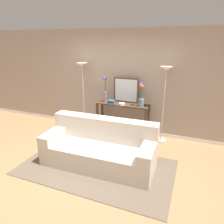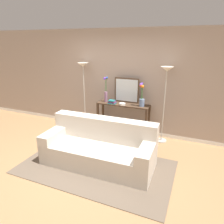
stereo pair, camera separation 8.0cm
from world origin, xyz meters
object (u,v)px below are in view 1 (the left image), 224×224
Objects in this scene: wall_mirror at (126,90)px; floor_lamp_left at (83,78)px; console_table at (123,114)px; couch at (100,149)px; fruit_bowl at (122,104)px; floor_lamp_right at (165,84)px; vase_short_flowers at (141,96)px; vase_tall_flowers at (105,91)px; book_row_under_console at (110,131)px; book_stack at (112,102)px.

floor_lamp_left is at bearing -174.55° from wall_mirror.
wall_mirror is at bearing 78.80° from console_table.
fruit_bowl is (-0.01, 1.32, 0.55)m from couch.
floor_lamp_right is 3.18× the size of vase_short_flowers.
floor_lamp_left reaches higher than vase_short_flowers.
vase_tall_flowers reaches higher than vase_short_flowers.
console_table is at bearing -101.20° from wall_mirror.
fruit_bowl is 0.90m from book_row_under_console.
vase_tall_flowers is at bearing -2.16° from floor_lamp_left.
book_row_under_console is at bearing 104.75° from couch.
floor_lamp_left is (-1.16, 1.47, 1.09)m from couch.
book_stack is at bearing -25.87° from vase_tall_flowers.
vase_short_flowers is at bearing -3.43° from console_table.
book_stack is at bearing 102.37° from couch.
vase_tall_flowers is 0.56m from fruit_bowl.
couch is 1.21× the size of floor_lamp_left.
book_stack is 0.54× the size of book_row_under_console.
fruit_bowl is 0.28m from book_stack.
vase_short_flowers is 3.73× the size of fruit_bowl.
book_row_under_console is (-0.36, 0.11, -0.81)m from fruit_bowl.
wall_mirror is 0.53m from vase_tall_flowers.
floor_lamp_right is 1.49m from vase_tall_flowers.
console_table is at bearing 176.57° from vase_short_flowers.
vase_tall_flowers is (0.65, -0.02, -0.30)m from floor_lamp_left.
floor_lamp_right is 2.78× the size of vase_tall_flowers.
vase_short_flowers is 2.71× the size of book_stack.
vase_short_flowers reaches higher than couch.
book_stack is at bearing -161.18° from console_table.
floor_lamp_left is 1.27m from fruit_bowl.
wall_mirror is 4.19× the size of fruit_bowl.
floor_lamp_right is at bearing 0.00° from floor_lamp_left.
couch is 1.48m from book_stack.
console_table is at bearing 18.82° from book_stack.
vase_short_flowers is at bearing -22.00° from wall_mirror.
fruit_bowl is (-0.45, -0.08, -0.22)m from vase_short_flowers.
floor_lamp_right reaches higher than couch.
wall_mirror is (0.03, 0.15, 0.57)m from console_table.
fruit_bowl is 0.39× the size of book_row_under_console.
couch is 1.45m from console_table.
wall_mirror is 0.99× the size of vase_tall_flowers.
vase_short_flowers is at bearing -172.55° from floor_lamp_right.
console_table is 0.59m from wall_mirror.
console_table is 8.70× the size of fruit_bowl.
wall_mirror is at bearing 173.42° from floor_lamp_right.
floor_lamp_left reaches higher than fruit_bowl.
floor_lamp_left reaches higher than vase_tall_flowers.
floor_lamp_left is 3.18× the size of vase_short_flowers.
wall_mirror reaches higher than book_row_under_console.
console_table is (-0.03, 1.43, 0.26)m from couch.
book_stack reaches higher than book_row_under_console.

